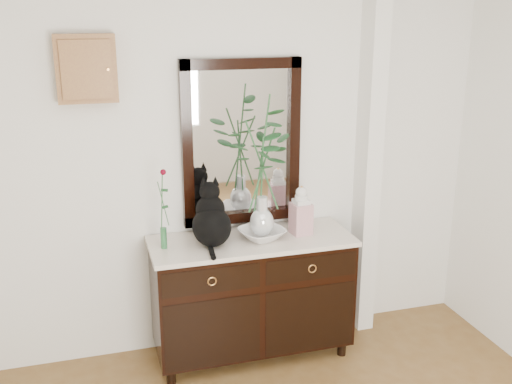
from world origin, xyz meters
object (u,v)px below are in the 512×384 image
object	(u,v)px
ginger_jar	(301,210)
sideboard	(252,291)
cat	(211,214)
lotus_bowl	(262,234)

from	to	relation	value
ginger_jar	sideboard	bearing A→B (deg)	-179.38
cat	ginger_jar	size ratio (longest dim) A/B	1.20
cat	ginger_jar	bearing A→B (deg)	7.38
lotus_bowl	sideboard	bearing A→B (deg)	162.69
sideboard	ginger_jar	bearing A→B (deg)	0.62
cat	lotus_bowl	bearing A→B (deg)	4.83
sideboard	ginger_jar	world-z (taller)	ginger_jar
cat	ginger_jar	world-z (taller)	cat
sideboard	cat	distance (m)	0.64
sideboard	ginger_jar	size ratio (longest dim) A/B	3.98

